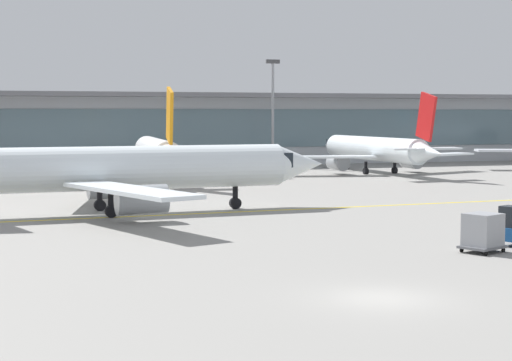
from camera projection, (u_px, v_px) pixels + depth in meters
name	position (u px, v px, depth m)	size (l,w,h in m)	color
ground_plane	(382.00, 298.00, 31.61)	(400.00, 400.00, 0.00)	gray
taxiway_centreline_stripe	(136.00, 216.00, 56.90)	(110.00, 0.36, 0.01)	yellow
terminal_concourse	(103.00, 129.00, 110.85)	(188.98, 11.00, 9.60)	#B2B7BC
gate_airplane_2	(157.00, 153.00, 88.48)	(26.20, 28.25, 9.35)	white
gate_airplane_3	(375.00, 150.00, 98.06)	(25.66, 27.63, 9.15)	white
taxiing_regional_jet	(125.00, 170.00, 58.43)	(30.47, 28.29, 10.09)	white
cargo_dolly_lead	(483.00, 231.00, 42.00)	(2.57, 2.32, 1.94)	#595B60
apron_light_mast_2	(273.00, 108.00, 108.80)	(1.80, 0.36, 13.77)	gray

